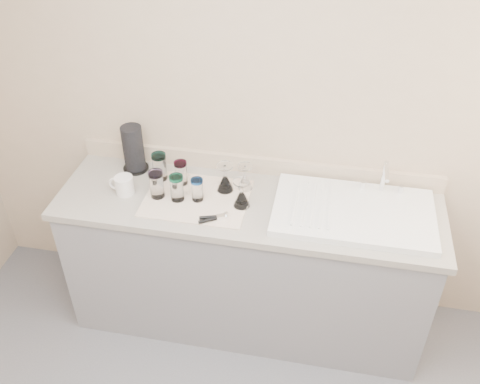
% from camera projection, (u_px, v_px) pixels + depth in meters
% --- Properties ---
extents(room_envelope, '(3.54, 3.50, 2.52)m').
position_uv_depth(room_envelope, '(173.00, 277.00, 1.50)').
color(room_envelope, '#55555A').
rests_on(room_envelope, ground).
extents(counter_unit, '(2.06, 0.62, 0.90)m').
position_uv_depth(counter_unit, '(247.00, 263.00, 3.11)').
color(counter_unit, slate).
rests_on(counter_unit, ground).
extents(sink_unit, '(0.82, 0.50, 0.22)m').
position_uv_depth(sink_unit, '(354.00, 212.00, 2.74)').
color(sink_unit, white).
rests_on(sink_unit, counter_unit).
extents(dish_towel, '(0.55, 0.42, 0.01)m').
position_uv_depth(dish_towel, '(197.00, 198.00, 2.86)').
color(dish_towel, white).
rests_on(dish_towel, counter_unit).
extents(tumbler_teal, '(0.08, 0.08, 0.16)m').
position_uv_depth(tumbler_teal, '(160.00, 166.00, 2.95)').
color(tumbler_teal, white).
rests_on(tumbler_teal, dish_towel).
extents(tumbler_cyan, '(0.07, 0.07, 0.14)m').
position_uv_depth(tumbler_cyan, '(181.00, 173.00, 2.92)').
color(tumbler_cyan, white).
rests_on(tumbler_cyan, dish_towel).
extents(tumbler_magenta, '(0.08, 0.08, 0.16)m').
position_uv_depth(tumbler_magenta, '(157.00, 184.00, 2.82)').
color(tumbler_magenta, white).
rests_on(tumbler_magenta, dish_towel).
extents(tumbler_blue, '(0.07, 0.07, 0.15)m').
position_uv_depth(tumbler_blue, '(177.00, 188.00, 2.80)').
color(tumbler_blue, white).
rests_on(tumbler_blue, dish_towel).
extents(tumbler_lavender, '(0.07, 0.07, 0.13)m').
position_uv_depth(tumbler_lavender, '(197.00, 189.00, 2.81)').
color(tumbler_lavender, white).
rests_on(tumbler_lavender, dish_towel).
extents(goblet_back_left, '(0.09, 0.09, 0.16)m').
position_uv_depth(goblet_back_left, '(225.00, 182.00, 2.88)').
color(goblet_back_left, white).
rests_on(goblet_back_left, dish_towel).
extents(goblet_back_right, '(0.08, 0.08, 0.15)m').
position_uv_depth(goblet_back_right, '(245.00, 180.00, 2.90)').
color(goblet_back_right, white).
rests_on(goblet_back_right, dish_towel).
extents(goblet_front_right, '(0.09, 0.09, 0.16)m').
position_uv_depth(goblet_front_right, '(242.00, 197.00, 2.77)').
color(goblet_front_right, white).
rests_on(goblet_front_right, dish_towel).
extents(can_opener, '(0.15, 0.10, 0.02)m').
position_uv_depth(can_opener, '(213.00, 218.00, 2.71)').
color(can_opener, silver).
rests_on(can_opener, dish_towel).
extents(white_mug, '(0.14, 0.10, 0.10)m').
position_uv_depth(white_mug, '(124.00, 185.00, 2.87)').
color(white_mug, white).
rests_on(white_mug, counter_unit).
extents(paper_towel_roll, '(0.15, 0.15, 0.28)m').
position_uv_depth(paper_towel_roll, '(133.00, 149.00, 3.01)').
color(paper_towel_roll, black).
rests_on(paper_towel_roll, counter_unit).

